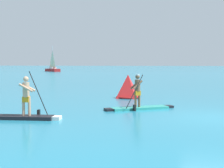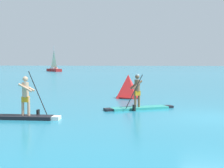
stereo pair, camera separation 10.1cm
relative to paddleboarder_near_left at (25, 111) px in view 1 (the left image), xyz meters
The scene contains 5 objects.
ground 7.61m from the paddleboarder_near_left, 13.93° to the left, with size 440.00×440.00×0.00m, color teal.
paddleboarder_near_left is the anchor object (origin of this frame).
paddleboarder_mid_center 5.44m from the paddleboarder_near_left, 40.87° to the left, with size 3.24×2.18×1.71m.
race_marker_buoy 8.84m from the paddleboarder_near_left, 70.81° to the left, with size 1.80×1.80×1.48m.
sailboat_left_horizon 70.74m from the paddleboarder_near_left, 110.58° to the left, with size 5.45×5.48×6.51m.
Camera 1 is at (-1.61, -13.53, 2.22)m, focal length 51.67 mm.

